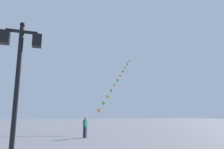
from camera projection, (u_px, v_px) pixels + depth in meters
The scene contains 4 objects.
ground_plane at pixel (49, 136), 18.52m from camera, with size 160.00×160.00×0.00m, color gray.
twin_lantern_lamp_post at pixel (19, 68), 6.22m from camera, with size 1.21×0.28×4.75m.
kite_train at pixel (115, 84), 27.18m from camera, with size 9.76×11.54×10.92m.
kite_flyer at pixel (85, 127), 17.35m from camera, with size 0.49×0.59×1.71m.
Camera 1 is at (-0.82, -0.05, 1.89)m, focal length 33.04 mm.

